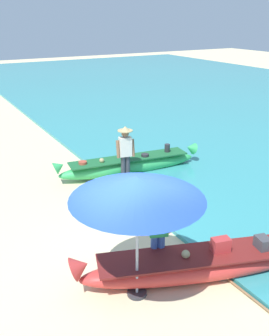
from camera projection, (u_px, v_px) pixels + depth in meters
name	position (u px, v px, depth m)	size (l,w,h in m)	color
ground_plane	(128.00, 270.00, 7.67)	(80.00, 80.00, 0.00)	beige
boat_red_foreground	(196.00, 265.00, 7.33)	(4.65, 2.15, 0.83)	red
boat_green_midground	(129.00, 165.00, 12.18)	(4.86, 1.23, 0.87)	#38B760
person_vendor_hatted	(125.00, 151.00, 11.24)	(0.58, 0.44, 1.78)	#333842
person_tourist_customer	(158.00, 229.00, 7.33)	(0.59, 0.38, 1.66)	#3D5BA8
patio_umbrella_large	(137.00, 189.00, 6.20)	(2.27, 2.27, 2.34)	#B7B7BC
paddle	(242.00, 290.00, 7.05)	(0.36, 1.65, 0.05)	#8E6B47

